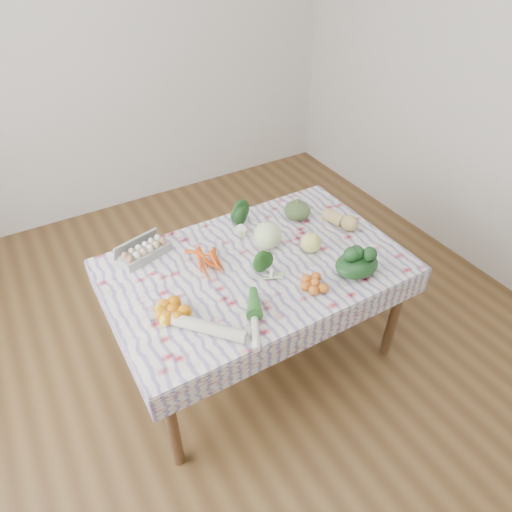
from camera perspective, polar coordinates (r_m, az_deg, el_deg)
ground at (r=3.13m, az=-0.00°, el=-11.76°), size 4.50×4.50×0.00m
wall_back at (r=4.20m, az=-17.21°, el=23.43°), size 4.00×0.04×2.80m
dining_table at (r=2.64m, az=-0.00°, el=-2.39°), size 1.60×1.00×0.75m
tablecloth at (r=2.58m, az=-0.00°, el=-1.10°), size 1.66×1.06×0.01m
egg_carton at (r=2.68m, az=-13.72°, el=0.44°), size 0.31×0.19×0.08m
carrot_bunch at (r=2.57m, az=-5.96°, el=-0.86°), size 0.24×0.22×0.04m
kale_bunch at (r=2.81m, az=-2.05°, el=4.54°), size 0.20×0.19×0.14m
kabocha_squash at (r=2.93m, az=5.18°, el=5.73°), size 0.17×0.17×0.11m
cabbage at (r=2.66m, az=1.45°, el=2.62°), size 0.19×0.19×0.16m
butternut_squash at (r=2.90m, az=10.59°, el=4.59°), size 0.17×0.25×0.11m
orange_cluster at (r=2.30m, az=-10.31°, el=-6.69°), size 0.27×0.27×0.08m
broccoli at (r=2.47m, az=1.04°, el=-1.75°), size 0.19×0.19×0.10m
mandarin_cluster at (r=2.44m, az=7.38°, el=-3.34°), size 0.22×0.22×0.06m
grapefruit at (r=2.66m, az=6.89°, el=1.68°), size 0.14×0.14×0.12m
spinach_bag at (r=2.55m, az=12.47°, el=-1.05°), size 0.31×0.28×0.11m
daikon at (r=2.21m, az=-6.54°, el=-8.79°), size 0.34×0.38×0.06m
leek at (r=2.24m, az=-0.16°, el=-8.00°), size 0.21×0.35×0.04m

